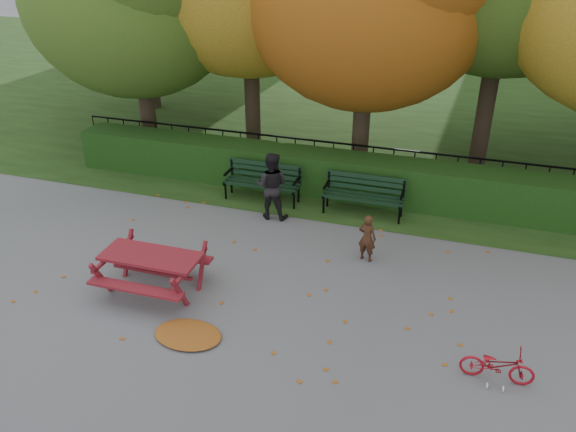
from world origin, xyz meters
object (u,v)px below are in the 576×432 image
(picnic_table, at_px, (151,263))
(bench_right, at_px, (364,192))
(bench_left, at_px, (263,179))
(bicycle, at_px, (497,365))
(adult, at_px, (271,186))
(child, at_px, (367,238))

(picnic_table, bearing_deg, bench_right, 53.21)
(bench_left, xyz_separation_m, bicycle, (5.23, -4.58, -0.25))
(adult, bearing_deg, bench_left, -62.89)
(picnic_table, distance_m, child, 4.06)
(picnic_table, height_order, bicycle, picnic_table)
(bench_left, xyz_separation_m, adult, (0.49, -0.80, 0.24))
(bench_left, height_order, bench_right, same)
(bench_left, bearing_deg, adult, -58.39)
(bicycle, bearing_deg, child, 41.26)
(bench_right, height_order, child, child)
(bench_left, distance_m, picnic_table, 4.14)
(bench_left, height_order, child, child)
(child, height_order, bicycle, child)
(adult, relative_size, bicycle, 1.48)
(child, xyz_separation_m, bicycle, (2.39, -2.64, -0.22))
(picnic_table, relative_size, bicycle, 1.70)
(bench_right, relative_size, bicycle, 1.74)
(adult, height_order, bicycle, adult)
(picnic_table, height_order, child, child)
(adult, bearing_deg, bicycle, 136.92)
(bench_left, relative_size, bench_right, 1.00)
(bench_left, bearing_deg, bench_right, 0.00)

